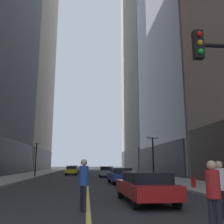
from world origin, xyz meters
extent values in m
plane|color=#2D2D30|center=(0.00, 35.00, 0.00)|extent=(200.00, 200.00, 0.00)
cube|color=#9E9991|center=(-8.25, 35.00, 0.07)|extent=(4.50, 78.00, 0.15)
cube|color=#9E9991|center=(8.25, 35.00, 0.07)|extent=(4.50, 78.00, 0.15)
cube|color=#E5D64C|center=(0.00, 35.00, 0.00)|extent=(0.16, 70.00, 0.01)
cube|color=#212327|center=(-10.60, 34.50, 2.50)|extent=(0.50, 22.80, 4.99)
cube|color=#B7AD99|center=(-16.61, 60.00, 45.23)|extent=(12.23, 26.00, 90.45)
cube|color=#403C35|center=(-10.60, 60.00, 2.50)|extent=(0.50, 24.70, 5.00)
cube|color=gray|center=(15.53, 34.50, 18.29)|extent=(10.06, 24.00, 36.59)
cube|color=#2C2C2E|center=(10.60, 34.50, 2.20)|extent=(0.50, 22.80, 4.39)
cube|color=#A8A399|center=(18.00, 60.00, 44.30)|extent=(15.01, 26.00, 88.59)
cube|color=#3A3935|center=(10.60, 60.00, 2.50)|extent=(0.50, 24.70, 5.00)
cube|color=#B21919|center=(2.47, 7.66, 0.59)|extent=(2.02, 4.63, 0.55)
cube|color=black|center=(2.48, 7.43, 1.07)|extent=(1.71, 2.62, 0.50)
cylinder|color=black|center=(1.61, 9.21, 0.32)|extent=(0.25, 0.65, 0.64)
cylinder|color=black|center=(3.18, 9.29, 0.32)|extent=(0.25, 0.65, 0.64)
cylinder|color=black|center=(1.76, 6.03, 0.32)|extent=(0.25, 0.65, 0.64)
cylinder|color=black|center=(3.33, 6.10, 0.32)|extent=(0.25, 0.65, 0.64)
cube|color=navy|center=(2.78, 18.35, 0.59)|extent=(1.87, 4.30, 0.55)
cube|color=black|center=(2.78, 18.14, 1.07)|extent=(1.60, 2.43, 0.50)
cylinder|color=black|center=(1.98, 19.80, 0.32)|extent=(0.24, 0.65, 0.64)
cylinder|color=black|center=(3.46, 19.86, 0.32)|extent=(0.24, 0.65, 0.64)
cylinder|color=black|center=(2.10, 16.84, 0.32)|extent=(0.24, 0.65, 0.64)
cylinder|color=black|center=(3.57, 16.89, 0.32)|extent=(0.24, 0.65, 0.64)
cube|color=slate|center=(2.39, 29.21, 0.59)|extent=(1.85, 4.32, 0.55)
cube|color=black|center=(2.39, 29.00, 1.07)|extent=(1.60, 2.43, 0.50)
cylinder|color=black|center=(1.65, 30.72, 0.32)|extent=(0.23, 0.64, 0.64)
cylinder|color=black|center=(3.18, 30.69, 0.32)|extent=(0.23, 0.64, 0.64)
cylinder|color=black|center=(1.60, 27.73, 0.32)|extent=(0.23, 0.64, 0.64)
cylinder|color=black|center=(3.13, 27.70, 0.32)|extent=(0.23, 0.64, 0.64)
cube|color=yellow|center=(-2.35, 36.12, 0.59)|extent=(1.77, 4.76, 0.55)
cube|color=black|center=(-2.35, 36.35, 1.07)|extent=(1.54, 2.68, 0.50)
cylinder|color=black|center=(-1.59, 34.47, 0.32)|extent=(0.23, 0.64, 0.64)
cylinder|color=black|center=(-3.06, 34.45, 0.32)|extent=(0.23, 0.64, 0.64)
cylinder|color=black|center=(-1.64, 37.79, 0.32)|extent=(0.23, 0.64, 0.64)
cylinder|color=black|center=(-3.10, 37.76, 0.32)|extent=(0.23, 0.64, 0.64)
cube|color=#141E4C|center=(-2.43, 43.86, 0.59)|extent=(1.82, 4.55, 0.55)
cube|color=black|center=(-2.43, 44.09, 1.07)|extent=(1.57, 2.56, 0.50)
cylinder|color=black|center=(-1.74, 42.27, 0.32)|extent=(0.24, 0.65, 0.64)
cylinder|color=black|center=(-3.21, 42.30, 0.32)|extent=(0.24, 0.65, 0.64)
cylinder|color=black|center=(-1.66, 45.42, 0.32)|extent=(0.24, 0.65, 0.64)
cylinder|color=black|center=(-3.13, 45.46, 0.32)|extent=(0.24, 0.65, 0.64)
cylinder|color=black|center=(4.06, 4.29, 0.43)|extent=(0.14, 0.14, 0.85)
cylinder|color=silver|center=(4.13, 4.25, 1.19)|extent=(0.45, 0.45, 0.67)
sphere|color=tan|center=(4.13, 4.25, 1.64)|extent=(0.23, 0.23, 0.23)
cylinder|color=black|center=(2.92, 2.51, 0.42)|extent=(0.14, 0.14, 0.85)
cylinder|color=black|center=(3.07, 2.45, 0.42)|extent=(0.14, 0.14, 0.85)
cylinder|color=#B21E1E|center=(2.99, 2.48, 1.18)|extent=(0.44, 0.44, 0.67)
sphere|color=tan|center=(2.99, 2.48, 1.63)|extent=(0.23, 0.23, 0.23)
cylinder|color=black|center=(-0.24, 5.93, 0.44)|extent=(0.14, 0.14, 0.89)
cylinder|color=black|center=(-0.14, 5.80, 0.44)|extent=(0.14, 0.14, 0.89)
cylinder|color=#234799|center=(-0.19, 5.86, 1.24)|extent=(0.48, 0.48, 0.70)
sphere|color=tan|center=(-0.19, 5.86, 1.71)|extent=(0.24, 0.24, 0.24)
cube|color=black|center=(3.20, 3.15, 5.20)|extent=(0.28, 0.24, 0.90)
sphere|color=red|center=(3.20, 3.01, 5.48)|extent=(0.17, 0.17, 0.17)
sphere|color=orange|center=(3.20, 3.01, 5.20)|extent=(0.17, 0.17, 0.17)
sphere|color=green|center=(3.20, 3.01, 4.92)|extent=(0.17, 0.17, 0.17)
cylinder|color=black|center=(-6.40, 29.00, 2.10)|extent=(0.14, 0.14, 4.20)
cylinder|color=black|center=(-6.40, 29.00, 4.15)|extent=(0.80, 0.06, 0.06)
sphere|color=white|center=(-6.75, 29.00, 4.25)|extent=(0.36, 0.36, 0.36)
sphere|color=white|center=(-6.05, 29.00, 4.25)|extent=(0.36, 0.36, 0.36)
cylinder|color=black|center=(6.40, 20.96, 2.10)|extent=(0.14, 0.14, 4.20)
cylinder|color=black|center=(6.40, 20.96, 4.15)|extent=(0.80, 0.06, 0.06)
sphere|color=white|center=(6.05, 20.96, 4.25)|extent=(0.36, 0.36, 0.36)
sphere|color=white|center=(6.75, 20.96, 4.25)|extent=(0.36, 0.36, 0.36)
cylinder|color=red|center=(6.90, 12.83, 0.40)|extent=(0.28, 0.28, 0.80)
camera|label=1|loc=(-0.09, -3.63, 1.67)|focal=40.41mm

